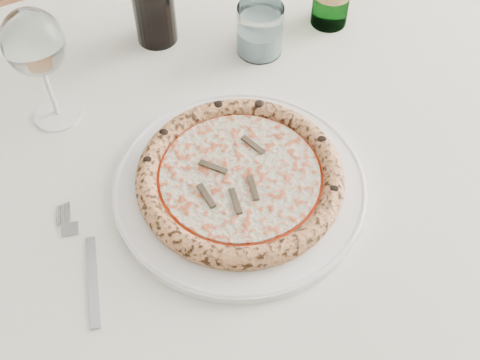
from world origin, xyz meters
The scene contains 6 objects.
dining_table centered at (0.04, 0.22, 0.67)m, with size 1.53×0.91×0.76m.
plate centered at (0.04, 0.12, 0.76)m, with size 0.34×0.34×0.02m.
pizza centered at (0.04, 0.12, 0.78)m, with size 0.28×0.28×0.03m.
fork centered at (-0.18, 0.11, 0.76)m, with size 0.05×0.18×0.00m.
wine_glass centered at (-0.13, 0.37, 0.89)m, with size 0.08×0.08×0.19m.
tumbler centered at (0.21, 0.35, 0.79)m, with size 0.07×0.07×0.08m.
Camera 1 is at (-0.19, -0.31, 1.41)m, focal length 45.00 mm.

